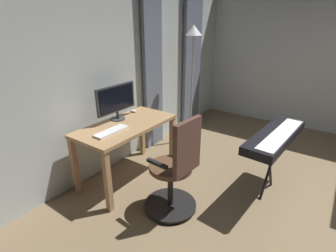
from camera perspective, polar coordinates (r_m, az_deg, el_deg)
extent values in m
cube|color=silver|center=(3.57, -9.75, 14.48)|extent=(5.41, 0.10, 2.80)
cube|color=slate|center=(4.80, 5.48, 15.53)|extent=(0.53, 0.06, 2.62)
cube|color=slate|center=(3.85, -3.49, 13.96)|extent=(0.39, 0.06, 2.62)
cube|color=#AB8255|center=(3.07, -9.38, 0.15)|extent=(1.25, 0.62, 0.04)
cube|color=#AC7C59|center=(3.47, 0.95, -3.57)|extent=(0.06, 0.06, 0.70)
cube|color=#AD7F55|center=(2.72, -13.40, -12.21)|extent=(0.06, 0.06, 0.70)
cube|color=#AB8751|center=(3.78, -5.85, -1.48)|extent=(0.06, 0.06, 0.70)
cube|color=#AD7C5A|center=(3.10, -20.21, -8.47)|extent=(0.06, 0.06, 0.70)
cylinder|color=black|center=(2.87, 0.53, -17.19)|extent=(0.56, 0.56, 0.02)
sphere|color=black|center=(3.04, 3.71, -15.01)|extent=(0.05, 0.05, 0.05)
sphere|color=black|center=(3.05, -2.17, -14.80)|extent=(0.05, 0.05, 0.05)
sphere|color=black|center=(2.84, -4.77, -18.17)|extent=(0.05, 0.05, 0.05)
sphere|color=black|center=(2.69, 0.18, -20.92)|extent=(0.05, 0.05, 0.05)
sphere|color=black|center=(2.82, 5.68, -18.58)|extent=(0.05, 0.05, 0.05)
cylinder|color=black|center=(2.74, 0.54, -13.64)|extent=(0.06, 0.06, 0.44)
cylinder|color=brown|center=(2.60, 0.56, -9.28)|extent=(0.47, 0.47, 0.05)
cube|color=#51352C|center=(2.35, 4.37, -4.80)|extent=(0.38, 0.08, 0.54)
cube|color=black|center=(2.40, -2.48, -8.44)|extent=(0.06, 0.24, 0.03)
cube|color=black|center=(2.67, 3.30, -5.07)|extent=(0.06, 0.24, 0.03)
cylinder|color=#333338|center=(3.23, -11.19, 1.60)|extent=(0.18, 0.18, 0.01)
cylinder|color=#333338|center=(3.21, -11.26, 2.47)|extent=(0.04, 0.04, 0.09)
cube|color=#333338|center=(3.15, -11.61, 6.11)|extent=(0.60, 0.03, 0.33)
cube|color=black|center=(3.14, -11.39, 6.07)|extent=(0.55, 0.01, 0.29)
cube|color=white|center=(2.85, -12.62, -1.18)|extent=(0.42, 0.13, 0.02)
ellipsoid|color=silver|center=(3.45, -7.85, 3.38)|extent=(0.06, 0.10, 0.04)
cylinder|color=black|center=(3.14, 21.96, -8.59)|extent=(0.38, 0.06, 0.69)
cylinder|color=black|center=(3.14, 21.96, -8.59)|extent=(0.38, 0.06, 0.69)
cube|color=black|center=(2.97, 23.00, -2.18)|extent=(1.15, 0.40, 0.09)
cube|color=white|center=(2.94, 24.17, -1.58)|extent=(1.05, 0.25, 0.01)
cylinder|color=black|center=(4.34, 4.94, -3.11)|extent=(0.28, 0.28, 0.02)
cylinder|color=#A5A5A8|center=(4.05, 5.33, 7.60)|extent=(0.03, 0.03, 1.69)
cone|color=white|center=(3.93, 5.83, 20.69)|extent=(0.24, 0.24, 0.15)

